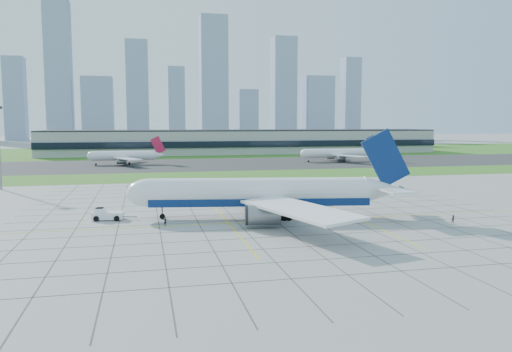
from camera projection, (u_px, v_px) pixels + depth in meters
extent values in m
plane|color=#9E9E99|center=(273.00, 219.00, 106.64)|extent=(1400.00, 1400.00, 0.00)
cube|color=#397120|center=(214.00, 176.00, 193.92)|extent=(700.00, 35.00, 0.04)
cube|color=#383838|center=(199.00, 164.00, 247.25)|extent=(700.00, 75.00, 0.04)
cube|color=#397120|center=(182.00, 152.00, 353.93)|extent=(700.00, 145.00, 0.04)
cube|color=#474744|center=(43.00, 220.00, 105.80)|extent=(0.18, 130.00, 0.02)
cube|color=#474744|center=(82.00, 219.00, 107.56)|extent=(0.18, 130.00, 0.02)
cube|color=#474744|center=(120.00, 217.00, 109.31)|extent=(0.18, 130.00, 0.02)
cube|color=#474744|center=(158.00, 216.00, 111.07)|extent=(0.18, 130.00, 0.02)
cube|color=#474744|center=(193.00, 214.00, 112.82)|extent=(0.18, 130.00, 0.02)
cube|color=#474744|center=(228.00, 213.00, 114.58)|extent=(0.18, 130.00, 0.02)
cube|color=#474744|center=(262.00, 211.00, 116.34)|extent=(0.18, 130.00, 0.02)
cube|color=#474744|center=(295.00, 210.00, 118.09)|extent=(0.18, 130.00, 0.02)
cube|color=#474744|center=(327.00, 209.00, 119.85)|extent=(0.18, 130.00, 0.02)
cube|color=#474744|center=(358.00, 207.00, 121.60)|extent=(0.18, 130.00, 0.02)
cube|color=#474744|center=(388.00, 206.00, 123.36)|extent=(0.18, 130.00, 0.02)
cube|color=#474744|center=(417.00, 205.00, 125.11)|extent=(0.18, 130.00, 0.02)
cube|color=#474744|center=(445.00, 204.00, 126.87)|extent=(0.18, 130.00, 0.02)
cube|color=#474744|center=(348.00, 275.00, 67.85)|extent=(110.00, 0.18, 0.02)
cube|color=#474744|center=(326.00, 259.00, 75.61)|extent=(110.00, 0.18, 0.02)
cube|color=#474744|center=(309.00, 246.00, 83.36)|extent=(110.00, 0.18, 0.02)
cube|color=#474744|center=(295.00, 236.00, 91.12)|extent=(110.00, 0.18, 0.02)
cube|color=#474744|center=(283.00, 227.00, 98.88)|extent=(110.00, 0.18, 0.02)
cube|color=#474744|center=(273.00, 219.00, 106.64)|extent=(110.00, 0.18, 0.02)
cube|color=#474744|center=(264.00, 213.00, 114.40)|extent=(110.00, 0.18, 0.02)
cube|color=#474744|center=(256.00, 207.00, 122.15)|extent=(110.00, 0.18, 0.02)
cube|color=#474744|center=(250.00, 202.00, 129.91)|extent=(110.00, 0.18, 0.02)
cube|color=#474744|center=(244.00, 198.00, 137.67)|extent=(110.00, 0.18, 0.02)
cube|color=#474744|center=(238.00, 194.00, 145.43)|extent=(110.00, 0.18, 0.02)
cube|color=#474744|center=(233.00, 190.00, 153.19)|extent=(110.00, 0.18, 0.02)
cube|color=#474744|center=(229.00, 187.00, 160.94)|extent=(110.00, 0.18, 0.02)
cube|color=#474744|center=(225.00, 184.00, 168.70)|extent=(110.00, 0.18, 0.02)
cube|color=yellow|center=(275.00, 221.00, 104.70)|extent=(120.00, 0.25, 0.03)
cube|color=yellow|center=(214.00, 206.00, 123.84)|extent=(0.25, 100.00, 0.03)
cube|color=yellow|center=(320.00, 202.00, 129.98)|extent=(0.25, 100.00, 0.03)
cube|color=#B7B7B2|center=(244.00, 142.00, 337.66)|extent=(260.00, 42.00, 15.00)
cube|color=black|center=(251.00, 144.00, 316.87)|extent=(260.00, 1.00, 4.00)
cube|color=black|center=(244.00, 130.00, 336.82)|extent=(260.00, 42.00, 0.80)
cube|color=#92A2BF|center=(15.00, 99.00, 568.98)|extent=(22.00, 19.80, 95.00)
cube|color=#92A2BF|center=(59.00, 71.00, 576.04)|extent=(28.00, 25.20, 160.00)
cube|color=#92A2BF|center=(98.00, 109.00, 589.85)|extent=(35.00, 31.50, 74.00)
cube|color=#92A2BF|center=(137.00, 90.00, 597.59)|extent=(26.00, 23.40, 118.00)
cube|color=#92A2BF|center=(176.00, 103.00, 609.29)|extent=(20.00, 18.00, 88.00)
cube|color=#92A2BF|center=(213.00, 78.00, 616.07)|extent=(33.00, 29.70, 150.00)
cube|color=#92A2BF|center=(248.00, 114.00, 630.21)|extent=(24.00, 21.60, 62.00)
cube|color=#92A2BF|center=(283.00, 88.00, 637.00)|extent=(29.00, 26.10, 128.00)
cube|color=#92A2BF|center=(317.00, 108.00, 649.66)|extent=(36.00, 32.40, 80.00)
cube|color=#92A2BF|center=(350.00, 98.00, 658.42)|extent=(22.00, 19.80, 105.00)
cylinder|color=white|center=(259.00, 192.00, 107.82)|extent=(47.39, 13.62, 6.13)
cube|color=navy|center=(259.00, 201.00, 108.03)|extent=(47.33, 13.22, 1.64)
ellipsoid|color=white|center=(150.00, 193.00, 106.40)|extent=(10.67, 7.63, 6.13)
cube|color=black|center=(139.00, 190.00, 106.21)|extent=(2.75, 3.59, 0.61)
cone|color=white|center=(382.00, 189.00, 109.42)|extent=(9.01, 7.07, 5.83)
cube|color=navy|center=(386.00, 158.00, 108.72)|extent=(11.08, 2.30, 13.05)
cube|color=white|center=(279.00, 187.00, 124.53)|extent=(24.05, 28.69, 0.99)
cube|color=white|center=(299.00, 209.00, 92.07)|extent=(17.06, 30.06, 0.99)
cylinder|color=slate|center=(256.00, 198.00, 118.80)|extent=(7.18, 4.90, 3.88)
cylinder|color=slate|center=(263.00, 215.00, 97.49)|extent=(7.18, 4.90, 3.88)
cylinder|color=gray|center=(162.00, 213.00, 107.02)|extent=(0.42, 0.42, 2.66)
cylinder|color=black|center=(162.00, 216.00, 107.10)|extent=(1.19, 0.69, 1.12)
cylinder|color=black|center=(281.00, 212.00, 111.91)|extent=(1.51, 1.42, 1.33)
cylinder|color=black|center=(285.00, 217.00, 105.42)|extent=(1.51, 1.42, 1.33)
cube|color=white|center=(108.00, 216.00, 106.01)|extent=(6.76, 3.96, 1.49)
cube|color=white|center=(100.00, 211.00, 105.80)|extent=(2.26, 2.61, 1.17)
cube|color=black|center=(100.00, 210.00, 105.77)|extent=(2.02, 2.37, 0.74)
cube|color=gray|center=(130.00, 217.00, 106.32)|extent=(3.17, 0.70, 0.19)
cylinder|color=black|center=(100.00, 216.00, 107.29)|extent=(1.24, 0.71, 1.17)
cylinder|color=black|center=(96.00, 219.00, 104.56)|extent=(1.24, 0.71, 1.17)
cylinder|color=black|center=(120.00, 216.00, 107.55)|extent=(1.24, 0.71, 1.17)
cylinder|color=black|center=(117.00, 218.00, 104.81)|extent=(1.24, 0.71, 1.17)
imported|color=black|center=(165.00, 221.00, 100.25)|extent=(0.76, 0.76, 1.79)
imported|color=black|center=(453.00, 219.00, 102.89)|extent=(0.87, 0.72, 1.66)
cylinder|color=white|center=(124.00, 156.00, 244.48)|extent=(29.80, 4.80, 4.80)
cube|color=#BF153C|center=(158.00, 145.00, 247.58)|extent=(7.46, 0.40, 9.15)
cube|color=white|center=(129.00, 156.00, 255.69)|extent=(13.89, 20.66, 0.40)
cube|color=white|center=(128.00, 159.00, 234.35)|extent=(13.89, 20.66, 0.40)
cylinder|color=black|center=(129.00, 163.00, 247.58)|extent=(1.00, 1.00, 1.00)
cylinder|color=black|center=(129.00, 164.00, 243.32)|extent=(1.00, 1.00, 1.00)
cylinder|color=white|center=(337.00, 153.00, 264.08)|extent=(36.14, 4.80, 4.80)
cube|color=#082352|center=(373.00, 143.00, 267.95)|extent=(7.46, 0.40, 9.15)
cube|color=white|center=(334.00, 153.00, 275.38)|extent=(13.89, 20.66, 0.40)
cube|color=white|center=(350.00, 156.00, 254.05)|extent=(13.89, 20.66, 0.40)
cylinder|color=black|center=(341.00, 160.00, 267.30)|extent=(1.00, 1.00, 1.00)
cylinder|color=black|center=(344.00, 161.00, 263.03)|extent=(1.00, 1.00, 1.00)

